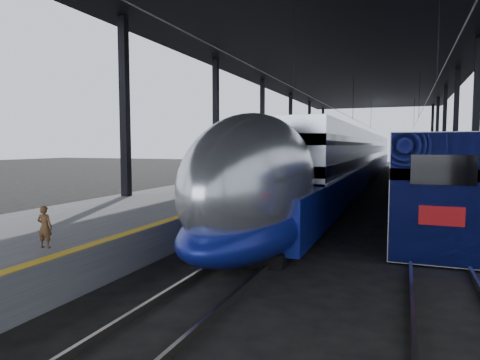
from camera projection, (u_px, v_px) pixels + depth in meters
The scene contains 8 objects.
ground at pixel (188, 255), 12.93m from camera, with size 160.00×160.00×0.00m, color black.
platform at pixel (270, 182), 32.75m from camera, with size 6.00×80.00×1.00m, color #4C4C4F.
yellow_strip at pixel (307, 176), 31.71m from camera, with size 0.30×80.00×0.01m, color gold.
rails at pixel (380, 191), 29.92m from camera, with size 6.52×80.00×0.16m.
canopy at pixel (344, 63), 30.12m from camera, with size 18.00×75.00×9.47m.
tgv_train at pixel (356, 159), 38.25m from camera, with size 3.06×65.20×4.39m.
second_train at pixel (416, 162), 36.63m from camera, with size 2.66×56.05×3.67m.
child at pixel (45, 227), 9.60m from camera, with size 0.35×0.23×0.96m, color #51331B.
Camera 1 is at (6.04, -11.29, 3.31)m, focal length 32.00 mm.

